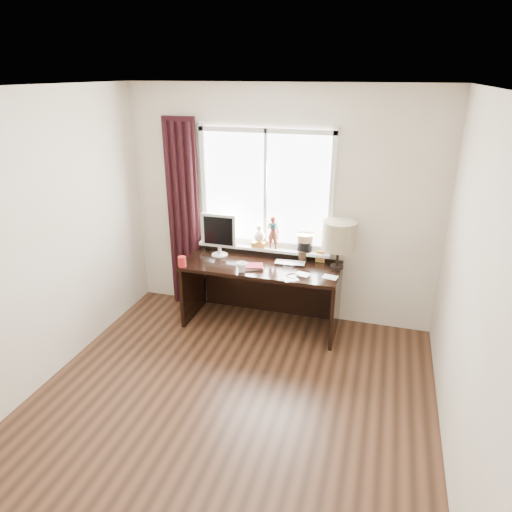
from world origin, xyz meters
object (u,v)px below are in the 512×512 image
(desk, at_px, (264,281))
(red_cup, at_px, (182,262))
(monitor, at_px, (219,232))
(table_lamp, at_px, (339,236))
(laptop, at_px, (290,263))
(mug, at_px, (242,267))

(desk, bearing_deg, red_cup, -153.62)
(monitor, height_order, table_lamp, table_lamp)
(table_lamp, bearing_deg, laptop, -176.08)
(laptop, relative_size, mug, 3.00)
(desk, bearing_deg, laptop, -1.45)
(desk, height_order, monitor, monitor)
(mug, height_order, red_cup, red_cup)
(mug, height_order, table_lamp, table_lamp)
(desk, relative_size, table_lamp, 3.27)
(laptop, distance_m, red_cup, 1.17)
(laptop, distance_m, monitor, 0.87)
(desk, height_order, table_lamp, table_lamp)
(laptop, height_order, table_lamp, table_lamp)
(red_cup, xyz_separation_m, desk, (0.80, 0.40, -0.30))
(mug, distance_m, desk, 0.48)
(mug, xyz_separation_m, desk, (0.15, 0.35, -0.30))
(desk, relative_size, monitor, 3.47)
(laptop, xyz_separation_m, mug, (-0.45, -0.34, 0.04))
(mug, distance_m, table_lamp, 1.06)
(monitor, bearing_deg, desk, -1.52)
(red_cup, relative_size, desk, 0.07)
(red_cup, bearing_deg, laptop, 19.45)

